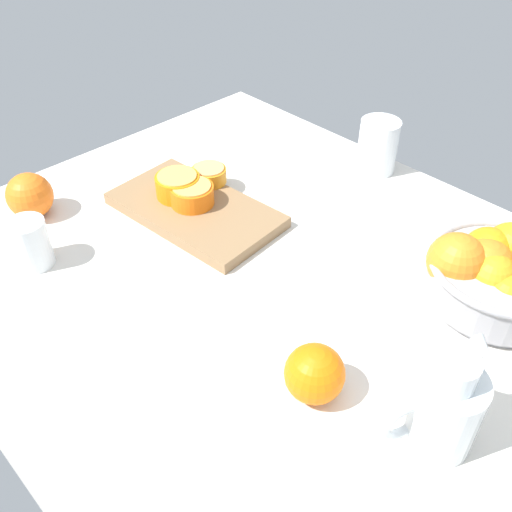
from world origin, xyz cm
name	(u,v)px	position (x,y,z in cm)	size (l,w,h in cm)	color
ground_plane	(282,292)	(0.00, 0.00, -1.50)	(117.91, 90.67, 3.00)	silver
fruit_bowl	(499,273)	(24.56, 20.98, 5.38)	(22.10, 22.10, 11.56)	#99999E
juice_pitcher	(439,409)	(31.57, -6.39, 5.39)	(9.40, 13.59, 15.10)	white
juice_glass	(31,246)	(-32.34, -25.64, 3.67)	(6.24, 6.24, 8.45)	white
second_glass	(377,150)	(-11.42, 39.19, 4.66)	(7.98, 7.98, 10.86)	white
cutting_board	(195,210)	(-24.65, 2.25, 1.11)	(31.45, 17.36, 2.21)	olive
orange_half_0	(192,194)	(-25.37, 2.38, 4.13)	(8.01, 8.01, 3.89)	orange
orange_half_1	(178,185)	(-29.32, 2.20, 4.35)	(8.26, 8.26, 4.34)	orange
orange_half_2	(209,175)	(-28.88, 9.40, 3.76)	(6.66, 6.66, 3.16)	orange
loose_orange_0	(315,374)	(17.22, -12.07, 3.96)	(7.92, 7.92, 7.92)	orange
loose_orange_2	(30,196)	(-45.47, -19.14, 4.18)	(8.36, 8.36, 8.36)	orange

